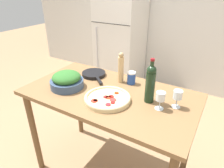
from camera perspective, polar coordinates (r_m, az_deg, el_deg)
The scene contains 11 objects.
wall_back at distance 3.56m, azimuth 19.56°, elevation 18.59°, with size 6.40×0.06×2.60m.
refrigerator at distance 3.60m, azimuth 2.42°, elevation 12.11°, with size 0.72×0.73×1.62m.
prep_counter at distance 1.71m, azimuth -0.68°, elevation -6.04°, with size 1.41×0.78×0.93m.
wine_bottle at distance 1.48m, azimuth 10.91°, elevation 0.32°, with size 0.07×0.07×0.34m.
wine_glass_near at distance 1.43m, azimuth 13.69°, elevation -3.75°, with size 0.06×0.06×0.13m.
wine_glass_far at distance 1.49m, azimuth 18.26°, elevation -3.18°, with size 0.06×0.06×0.13m.
pepper_mill at distance 1.76m, azimuth 2.54°, elevation 4.57°, with size 0.05×0.05×0.28m.
salad_bowl at distance 1.74m, azimuth -12.81°, elevation 1.03°, with size 0.28×0.28×0.14m.
homemade_pizza at distance 1.53m, azimuth -1.30°, elevation -4.10°, with size 0.36×0.36×0.04m.
salt_canister at distance 1.77m, azimuth 5.55°, elevation 1.75°, with size 0.07×0.07×0.11m.
cast_iron_skillet at distance 1.94m, azimuth -5.20°, elevation 2.90°, with size 0.32×0.28×0.03m.
Camera 1 is at (0.75, -1.22, 1.74)m, focal length 32.00 mm.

